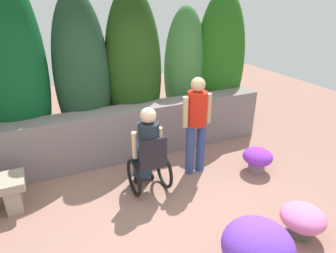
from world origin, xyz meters
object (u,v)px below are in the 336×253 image
Objects in this scene: person_in_wheelchair at (148,153)px; flower_pot_red_accent at (303,219)px; person_standing_companion at (197,120)px; flower_pot_purple_near at (257,250)px; flower_pot_terracotta_by_wall at (258,158)px.

person_in_wheelchair reaches higher than flower_pot_red_accent.
flower_pot_purple_near is (-0.41, -2.01, -0.58)m from person_standing_companion.
person_in_wheelchair reaches higher than flower_pot_purple_near.
person_in_wheelchair is 1.95m from flower_pot_purple_near.
person_in_wheelchair is 1.89m from flower_pot_terracotta_by_wall.
person_standing_companion is at bearing 104.92° from flower_pot_red_accent.
person_standing_companion is at bearing 156.63° from flower_pot_terracotta_by_wall.
flower_pot_purple_near is at bearing -130.51° from flower_pot_terracotta_by_wall.
person_in_wheelchair is at bearing -174.61° from person_standing_companion.
person_standing_companion is 1.98m from flower_pot_red_accent.
flower_pot_terracotta_by_wall is at bearing 49.49° from flower_pot_purple_near.
flower_pot_terracotta_by_wall is (1.82, -0.28, -0.39)m from person_in_wheelchair.
person_standing_companion is 2.17× the size of flower_pot_purple_near.
flower_pot_terracotta_by_wall reaches higher than flower_pot_red_accent.
flower_pot_terracotta_by_wall is 0.91× the size of flower_pot_red_accent.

